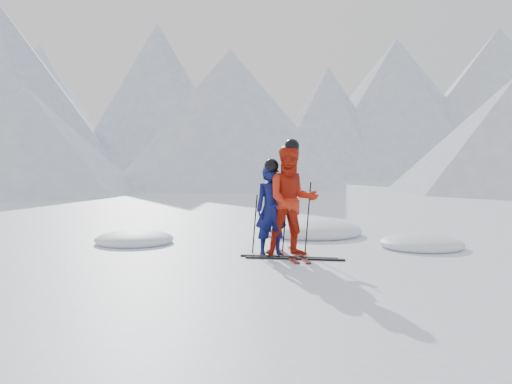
{
  "coord_description": "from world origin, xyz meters",
  "views": [
    {
      "loc": [
        -1.9,
        -9.64,
        1.67
      ],
      "look_at": [
        -2.01,
        0.5,
        1.1
      ],
      "focal_mm": 38.0,
      "sensor_mm": 36.0,
      "label": 1
    }
  ],
  "objects": [
    {
      "name": "pole_blue_right",
      "position": [
        -1.48,
        0.25,
        0.54
      ],
      "size": [
        0.11,
        0.07,
        1.07
      ],
      "primitive_type": "cylinder",
      "rotation": [
        -0.04,
        0.08,
        0.0
      ],
      "color": "black",
      "rests_on": "ground"
    },
    {
      "name": "ground",
      "position": [
        0.0,
        0.0,
        0.0
      ],
      "size": [
        160.0,
        160.0,
        0.0
      ],
      "primitive_type": "plane",
      "color": "white",
      "rests_on": "ground"
    },
    {
      "name": "skier_red",
      "position": [
        -1.37,
        -0.07,
        0.98
      ],
      "size": [
        1.06,
        0.89,
        1.96
      ],
      "primitive_type": "imported",
      "rotation": [
        0.0,
        0.0,
        0.17
      ],
      "color": "red",
      "rests_on": "ground"
    },
    {
      "name": "pole_red_left",
      "position": [
        -1.67,
        0.18,
        0.65
      ],
      "size": [
        0.13,
        0.1,
        1.3
      ],
      "primitive_type": "cylinder",
      "rotation": [
        0.06,
        0.08,
        0.0
      ],
      "color": "black",
      "rests_on": "ground"
    },
    {
      "name": "ski_loose_b",
      "position": [
        -1.34,
        -0.48,
        0.01
      ],
      "size": [
        1.69,
        0.35,
        0.03
      ],
      "primitive_type": "cube",
      "rotation": [
        0.0,
        0.0,
        1.42
      ],
      "color": "black",
      "rests_on": "ground"
    },
    {
      "name": "pole_blue_left",
      "position": [
        -2.03,
        0.15,
        0.54
      ],
      "size": [
        0.11,
        0.08,
        1.07
      ],
      "primitive_type": "cylinder",
      "rotation": [
        0.05,
        0.08,
        0.0
      ],
      "color": "black",
      "rests_on": "ground"
    },
    {
      "name": "mountain_range",
      "position": [
        5.71,
        35.31,
        6.72
      ],
      "size": [
        106.15,
        62.94,
        15.53
      ],
      "color": "#B2BCD1",
      "rests_on": "ground"
    },
    {
      "name": "ski_loose_a",
      "position": [
        -1.44,
        -0.33,
        0.01
      ],
      "size": [
        1.69,
        0.41,
        0.03
      ],
      "primitive_type": "cube",
      "rotation": [
        0.0,
        0.0,
        1.38
      ],
      "color": "black",
      "rests_on": "ground"
    },
    {
      "name": "pole_red_right",
      "position": [
        -1.07,
        0.08,
        0.65
      ],
      "size": [
        0.13,
        0.09,
        1.31
      ],
      "primitive_type": "cylinder",
      "rotation": [
        -0.05,
        0.08,
        0.0
      ],
      "color": "black",
      "rests_on": "ground"
    },
    {
      "name": "skier_blue",
      "position": [
        -1.73,
        0.0,
        0.81
      ],
      "size": [
        0.67,
        0.53,
        1.61
      ],
      "primitive_type": "imported",
      "rotation": [
        0.0,
        0.0,
        0.27
      ],
      "color": "#0C1149",
      "rests_on": "ground"
    },
    {
      "name": "ski_worn_left",
      "position": [
        -1.49,
        -0.07,
        0.01
      ],
      "size": [
        0.43,
        1.68,
        0.03
      ],
      "primitive_type": "cube",
      "rotation": [
        0.0,
        0.0,
        0.2
      ],
      "color": "black",
      "rests_on": "ground"
    },
    {
      "name": "ski_worn_right",
      "position": [
        -1.25,
        -0.07,
        0.01
      ],
      "size": [
        0.31,
        1.7,
        0.03
      ],
      "primitive_type": "cube",
      "rotation": [
        0.0,
        0.0,
        0.13
      ],
      "color": "black",
      "rests_on": "ground"
    },
    {
      "name": "snow_lumps",
      "position": [
        -1.13,
        2.01,
        0.0
      ],
      "size": [
        7.32,
        3.78,
        0.5
      ],
      "color": "white",
      "rests_on": "ground"
    }
  ]
}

